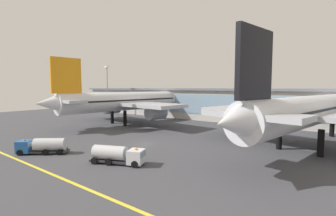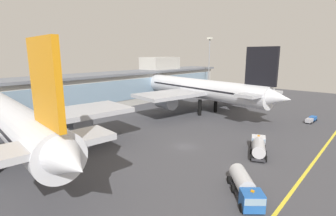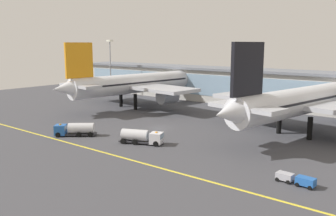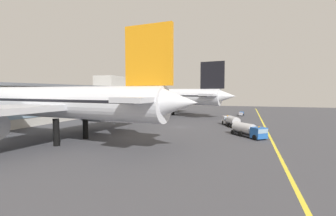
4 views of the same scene
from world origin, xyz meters
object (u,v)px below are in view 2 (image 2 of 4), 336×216
object	(u,v)px
airliner_near_right	(200,89)
service_truck_far	(258,146)
airliner_near_left	(12,120)
apron_light_mast_centre	(209,59)
fuel_tanker_truck	(245,187)
baggage_tug_near	(311,119)

from	to	relation	value
airliner_near_right	service_truck_far	distance (m)	36.98
airliner_near_left	apron_light_mast_centre	xyz separation A→B (m)	(83.98, 12.82, 8.99)
fuel_tanker_truck	airliner_near_right	bearing A→B (deg)	-179.49
service_truck_far	airliner_near_left	bearing A→B (deg)	112.79
airliner_near_left	service_truck_far	world-z (taller)	airliner_near_left
airliner_near_right	airliner_near_left	bearing A→B (deg)	97.27
airliner_near_left	airliner_near_right	distance (m)	54.30
airliner_near_right	fuel_tanker_truck	world-z (taller)	airliner_near_right
fuel_tanker_truck	baggage_tug_near	distance (m)	48.43
airliner_near_right	baggage_tug_near	distance (m)	32.95
airliner_near_left	fuel_tanker_truck	world-z (taller)	airliner_near_left
baggage_tug_near	service_truck_far	size ratio (longest dim) A/B	0.61
service_truck_far	apron_light_mast_centre	world-z (taller)	apron_light_mast_centre
fuel_tanker_truck	service_truck_far	xyz separation A→B (m)	(16.28, 4.72, 0.00)
fuel_tanker_truck	service_truck_far	distance (m)	16.95
fuel_tanker_truck	apron_light_mast_centre	world-z (taller)	apron_light_mast_centre
service_truck_far	airliner_near_right	bearing A→B (deg)	29.33
airliner_near_right	baggage_tug_near	world-z (taller)	airliner_near_right
fuel_tanker_truck	apron_light_mast_centre	distance (m)	85.61
apron_light_mast_centre	fuel_tanker_truck	bearing A→B (deg)	-144.50
airliner_near_right	service_truck_far	world-z (taller)	airliner_near_right
fuel_tanker_truck	service_truck_far	world-z (taller)	same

